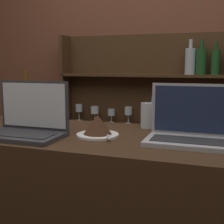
# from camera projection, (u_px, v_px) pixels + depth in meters

# --- Properties ---
(back_wall) EXTENTS (7.00, 0.06, 2.70)m
(back_wall) POSITION_uv_depth(u_px,v_px,m) (156.00, 69.00, 2.54)
(back_wall) COLOR brown
(back_wall) RESTS_ON ground_plane
(back_shelf) EXTENTS (1.45, 0.18, 1.63)m
(back_shelf) POSITION_uv_depth(u_px,v_px,m) (150.00, 129.00, 2.55)
(back_shelf) COLOR #472D19
(back_shelf) RESTS_ON ground_plane
(laptop_near) EXTENTS (0.35, 0.21, 0.24)m
(laptop_near) POSITION_uv_depth(u_px,v_px,m) (26.00, 124.00, 1.35)
(laptop_near) COLOR #333338
(laptop_near) RESTS_ON bar_counter
(laptop_far) EXTENTS (0.33, 0.20, 0.23)m
(laptop_far) POSITION_uv_depth(u_px,v_px,m) (190.00, 129.00, 1.24)
(laptop_far) COLOR #ADADB2
(laptop_far) RESTS_ON bar_counter
(cake_plate) EXTENTS (0.18, 0.18, 0.09)m
(cake_plate) POSITION_uv_depth(u_px,v_px,m) (98.00, 127.00, 1.34)
(cake_plate) COLOR white
(cake_plate) RESTS_ON bar_counter
(water_glass) EXTENTS (0.07, 0.07, 0.19)m
(water_glass) POSITION_uv_depth(u_px,v_px,m) (148.00, 115.00, 1.52)
(water_glass) COLOR silver
(water_glass) RESTS_ON bar_counter
(wine_bottle_amber) EXTENTS (0.07, 0.07, 0.28)m
(wine_bottle_amber) POSITION_uv_depth(u_px,v_px,m) (27.00, 101.00, 1.73)
(wine_bottle_amber) COLOR brown
(wine_bottle_amber) RESTS_ON bar_counter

